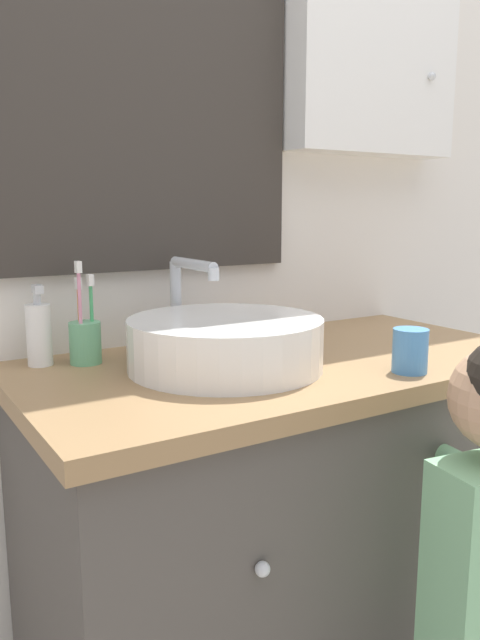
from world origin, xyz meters
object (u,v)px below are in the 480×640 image
object	(u,v)px
soap_dispenser	(39,333)
drinking_cup	(410,351)
toothbrush_holder	(85,339)
sink_basin	(225,342)

from	to	relation	value
soap_dispenser	drinking_cup	size ratio (longest dim) A/B	1.92
toothbrush_holder	sink_basin	bearing A→B (deg)	-39.55
sink_basin	soap_dispenser	world-z (taller)	sink_basin
toothbrush_holder	drinking_cup	size ratio (longest dim) A/B	2.46
sink_basin	toothbrush_holder	world-z (taller)	toothbrush_holder
sink_basin	drinking_cup	distance (m)	0.34
sink_basin	soap_dispenser	bearing A→B (deg)	144.62
sink_basin	toothbrush_holder	bearing A→B (deg)	140.45
toothbrush_holder	soap_dispenser	xyz separation A→B (m)	(-0.08, 0.03, 0.01)
soap_dispenser	drinking_cup	distance (m)	0.70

